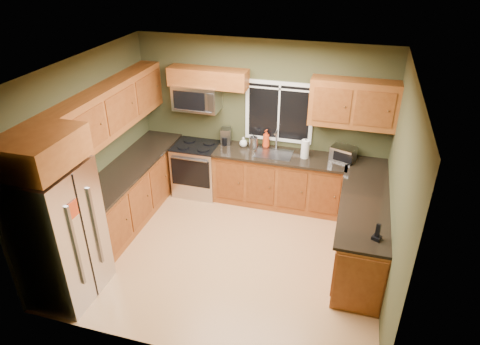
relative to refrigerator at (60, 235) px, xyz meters
The scene contains 28 objects.
floor 2.35m from the refrigerator, 36.78° to the left, with size 4.20×4.20×0.00m, color tan.
ceiling 2.82m from the refrigerator, 36.78° to the left, with size 4.20×4.20×0.00m, color white.
back_wall 3.58m from the refrigerator, 60.71° to the left, with size 4.20×4.20×0.00m, color #3A3C22.
front_wall 1.86m from the refrigerator, 16.04° to the right, with size 4.20×4.20×0.00m, color #3A3C22.
left_wall 1.42m from the refrigerator, 105.52° to the left, with size 3.60×3.60×0.00m, color #3A3C22.
right_wall 4.08m from the refrigerator, 18.71° to the left, with size 3.60×3.60×0.00m, color #3A3C22.
window 3.75m from the refrigerator, 56.52° to the left, with size 1.12×0.03×1.02m.
base_cabinets_left 1.83m from the refrigerator, 91.97° to the left, with size 0.60×2.65×0.90m, color brown.
countertop_left 1.78m from the refrigerator, 91.16° to the left, with size 0.65×2.65×0.04m, color black.
base_cabinets_back 3.56m from the refrigerator, 52.43° to the left, with size 2.17×0.60×0.90m, color brown.
countertop_back 3.51m from the refrigerator, 52.18° to the left, with size 2.17×0.65×0.04m, color black.
base_cabinets_peninsula 4.02m from the refrigerator, 27.50° to the left, with size 0.60×2.52×0.90m.
countertop_peninsula 3.97m from the refrigerator, 27.77° to the left, with size 0.65×2.50×0.04m, color black.
upper_cabinets_left 2.03m from the refrigerator, 96.30° to the left, with size 0.33×2.65×0.72m, color brown.
upper_cabinets_back_left 3.28m from the refrigerator, 73.15° to the left, with size 1.30×0.33×0.30m, color brown.
upper_cabinets_back_right 4.44m from the refrigerator, 42.62° to the left, with size 1.30×0.33×0.72m, color brown.
upper_cabinet_over_fridge 1.13m from the refrigerator, behind, with size 0.72×0.90×0.38m, color brown.
refrigerator is the anchor object (origin of this frame).
range 2.89m from the refrigerator, 76.03° to the left, with size 0.76×0.69×0.94m.
microwave 3.10m from the refrigerator, 76.66° to the left, with size 0.76×0.41×0.42m.
sink 3.46m from the refrigerator, 53.87° to the left, with size 0.60×0.42×0.36m.
toaster_oven 4.25m from the refrigerator, 42.39° to the left, with size 0.43×0.38×0.23m.
coffee_maker 3.17m from the refrigerator, 68.31° to the left, with size 0.20×0.25×0.27m.
kettle 3.34m from the refrigerator, 59.93° to the left, with size 0.14×0.14×0.25m.
paper_towel_roll 3.77m from the refrigerator, 47.58° to the left, with size 0.15×0.15×0.33m.
soap_bottle_a 3.53m from the refrigerator, 58.21° to the left, with size 0.12×0.12×0.31m, color red.
soap_bottle_c 3.27m from the refrigerator, 62.91° to the left, with size 0.13×0.13×0.17m, color white.
cordless_phone 3.78m from the refrigerator, 13.75° to the left, with size 0.13×0.13×0.21m.
Camera 1 is at (1.49, -4.69, 4.04)m, focal length 32.00 mm.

